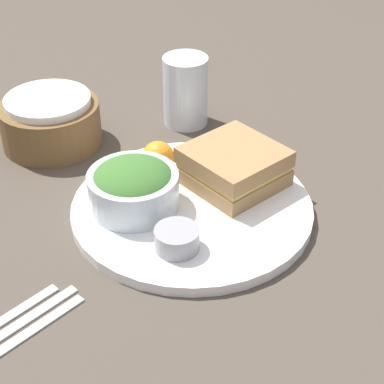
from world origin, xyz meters
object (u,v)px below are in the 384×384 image
Objects in this scene: plate at (192,208)px; bread_basket at (50,121)px; sandwich at (234,166)px; drink_glass at (186,91)px; fork at (12,343)px; knife at (2,334)px; salad_bowl at (133,186)px; dressing_cup at (177,239)px.

plate is 2.09× the size of bread_basket.
plate is 0.29m from bread_basket.
sandwich is 1.11× the size of drink_glass.
fork is 0.95× the size of knife.
bread_basket is at bearing 152.08° from drink_glass.
sandwich is 0.15m from salad_bowl.
drink_glass is 0.22m from bread_basket.
bread_basket is at bearing 94.41° from plate.
bread_basket is at bearing -134.75° from knife.
fork is (-0.22, 0.02, -0.03)m from dressing_cup.
bread_basket is 0.79× the size of knife.
dressing_cup is 0.49× the size of drink_glass.
salad_bowl is at bearing -150.12° from drink_glass.
drink_glass is 0.74× the size of bread_basket.
knife is (-0.30, -0.01, -0.01)m from plate.
salad_bowl is 0.78× the size of bread_basket.
drink_glass reaches higher than bread_basket.
bread_basket is (-0.10, 0.30, -0.00)m from sandwich.
sandwich is at bearing -178.48° from fork.
fork is 0.02m from knife.
plate is at bearing -176.61° from fork.
salad_bowl is at bearing 78.46° from dressing_cup.
fork is at bearing 173.71° from dressing_cup.
dressing_cup is at bearing -136.88° from drink_glass.
salad_bowl is 2.16× the size of dressing_cup.
salad_bowl is at bearing -167.57° from knife.
drink_glass is at bearing 63.25° from sandwich.
salad_bowl is at bearing 156.52° from sandwich.
dressing_cup is at bearing -147.09° from plate.
drink_glass is (0.18, 0.19, 0.05)m from plate.
drink_glass reaches higher than dressing_cup.
plate is at bearing -85.59° from bread_basket.
salad_bowl is at bearing 137.22° from plate.
dressing_cup is 0.35m from bread_basket.
sandwich is at bearing -116.75° from drink_glass.
drink_glass is 0.61× the size of fork.
knife is at bearing -179.64° from sandwich.
drink_glass reaches higher than sandwich.
drink_glass is (0.10, 0.19, 0.02)m from sandwich.
salad_bowl is at bearing -163.68° from fork.
plate is 2.69× the size of salad_bowl.
bread_basket is 0.83× the size of fork.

